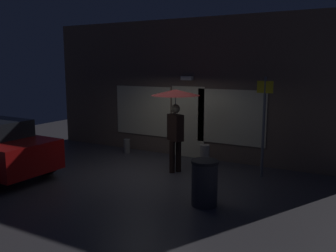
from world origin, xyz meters
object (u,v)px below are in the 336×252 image
Objects in this scene: street_sign_post at (264,121)px; sidewalk_bollard at (205,155)px; sidewalk_bollard_2 at (127,146)px; trash_bin at (205,183)px; person_with_umbrella at (175,107)px.

street_sign_post is 4.30× the size of sidewalk_bollard.
sidewalk_bollard_2 is (-4.52, 0.40, -1.21)m from street_sign_post.
sidewalk_bollard_2 is 4.93m from trash_bin.
sidewalk_bollard_2 is at bearing -176.36° from person_with_umbrella.
trash_bin is at bearing -35.51° from sidewalk_bollard_2.
person_with_umbrella is 1.83m from sidewalk_bollard.
sidewalk_bollard reaches higher than sidewalk_bollard_2.
person_with_umbrella is 3.73× the size of sidewalk_bollard.
street_sign_post is at bearing 46.70° from person_with_umbrella.
sidewalk_bollard is 1.29× the size of sidewalk_bollard_2.
trash_bin is at bearing -66.48° from sidewalk_bollard.
street_sign_post is 2.70m from trash_bin.
sidewalk_bollard is (0.42, 1.01, -1.47)m from person_with_umbrella.
person_with_umbrella is 0.87× the size of street_sign_post.
sidewalk_bollard is 2.81m from sidewalk_bollard_2.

